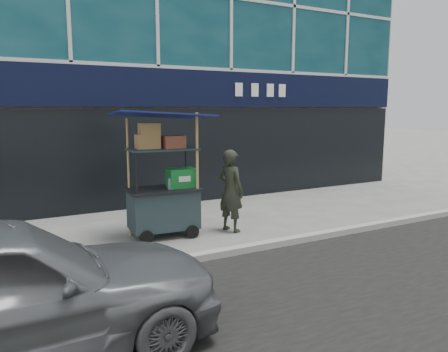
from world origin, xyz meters
TOP-DOWN VIEW (x-y plane):
  - ground at (0.00, 0.00)m, footprint 80.00×80.00m
  - curb at (0.00, -0.20)m, footprint 80.00×0.18m
  - vendor_cart at (-0.87, 1.37)m, footprint 1.84×1.36m
  - vendor_man at (0.40, 1.06)m, footprint 0.56×0.69m

SIDE VIEW (x-z plane):
  - ground at x=0.00m, z-range 0.00..0.00m
  - curb at x=0.00m, z-range 0.00..0.12m
  - vendor_man at x=0.40m, z-range 0.00..1.63m
  - vendor_cart at x=-0.87m, z-range -0.36..2.03m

